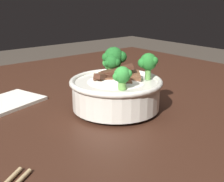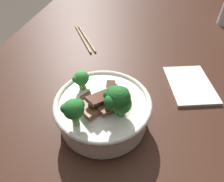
# 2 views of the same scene
# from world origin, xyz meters

# --- Properties ---
(dining_table) EXTENTS (1.55, 1.05, 0.74)m
(dining_table) POSITION_xyz_m (0.00, 0.00, 0.65)
(dining_table) COLOR #381E14
(dining_table) RESTS_ON ground
(rice_bowl) EXTENTS (0.21, 0.21, 0.14)m
(rice_bowl) POSITION_xyz_m (-0.15, 0.09, 0.79)
(rice_bowl) COLOR silver
(rice_bowl) RESTS_ON dining_table
(chopsticks_pair) EXTENTS (0.18, 0.13, 0.01)m
(chopsticks_pair) POSITION_xyz_m (0.21, 0.26, 0.75)
(chopsticks_pair) COLOR tan
(chopsticks_pair) RESTS_ON dining_table
(folded_napkin) EXTENTS (0.18, 0.15, 0.01)m
(folded_napkin) POSITION_xyz_m (0.03, -0.11, 0.75)
(folded_napkin) COLOR silver
(folded_napkin) RESTS_ON dining_table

